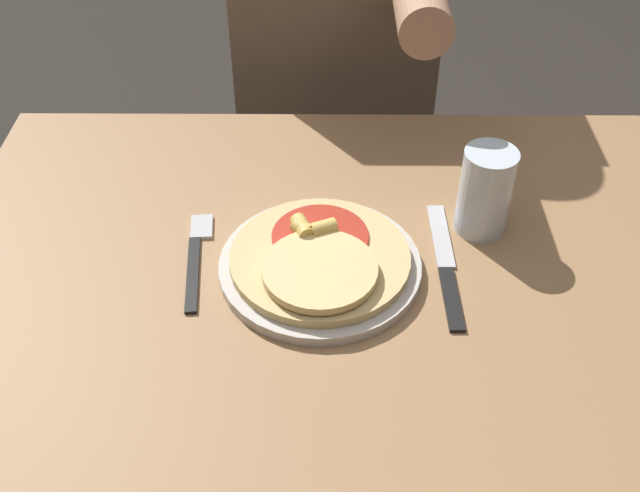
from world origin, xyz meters
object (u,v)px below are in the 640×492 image
at_px(dining_table, 342,366).
at_px(person_diner, 337,33).
at_px(plate, 320,266).
at_px(pizza, 320,258).
at_px(fork, 197,254).
at_px(drinking_glass, 485,191).
at_px(knife, 446,265).

bearing_deg(dining_table, person_diner, 90.23).
bearing_deg(plate, pizza, -96.71).
height_order(dining_table, fork, fork).
bearing_deg(plate, dining_table, -60.74).
relative_size(dining_table, fork, 5.71).
relative_size(fork, drinking_glass, 1.51).
bearing_deg(person_diner, fork, -107.48).
relative_size(dining_table, pizza, 4.62).
bearing_deg(plate, knife, 3.13).
relative_size(knife, drinking_glass, 1.89).
bearing_deg(pizza, person_diner, 87.51).
xyz_separation_m(knife, drinking_glass, (0.05, 0.08, 0.06)).
bearing_deg(dining_table, pizza, 122.10).
xyz_separation_m(plate, fork, (-0.15, 0.03, -0.00)).
height_order(plate, fork, plate).
relative_size(drinking_glass, person_diner, 0.09).
bearing_deg(fork, person_diner, 72.52).
bearing_deg(pizza, knife, 4.80).
distance_m(plate, fork, 0.16).
xyz_separation_m(dining_table, pizza, (-0.03, 0.05, 0.15)).
xyz_separation_m(fork, drinking_glass, (0.36, 0.06, 0.06)).
distance_m(pizza, drinking_glass, 0.23).
distance_m(dining_table, drinking_glass, 0.29).
height_order(pizza, person_diner, person_diner).
bearing_deg(fork, drinking_glass, 9.06).
xyz_separation_m(plate, knife, (0.15, 0.01, -0.00)).
xyz_separation_m(dining_table, plate, (-0.03, 0.05, 0.13)).
distance_m(knife, person_diner, 0.60).
distance_m(fork, person_diner, 0.60).
bearing_deg(drinking_glass, plate, -157.97).
distance_m(dining_table, pizza, 0.16).
height_order(knife, drinking_glass, drinking_glass).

